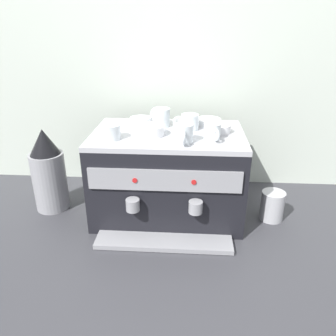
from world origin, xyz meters
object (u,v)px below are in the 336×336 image
object	(u,v)px
ceramic_cup_4	(189,122)
ceramic_bowl_0	(208,122)
ceramic_bowl_1	(141,121)
espresso_machine	(168,174)
coffee_grinder	(49,172)
ceramic_bowl_2	(220,129)
ceramic_cup_2	(110,132)
milk_pitcher	(272,206)
ceramic_cup_3	(183,134)
ceramic_cup_0	(213,132)
ceramic_cup_1	(161,117)
ceramic_bowl_3	(150,130)

from	to	relation	value
ceramic_cup_4	ceramic_bowl_0	world-z (taller)	ceramic_cup_4
ceramic_cup_4	ceramic_bowl_1	xyz separation A→B (m)	(-0.23, 0.08, -0.02)
espresso_machine	coffee_grinder	distance (m)	0.57
ceramic_bowl_2	ceramic_cup_2	bearing A→B (deg)	-166.35
coffee_grinder	milk_pitcher	bearing A→B (deg)	-2.04
espresso_machine	coffee_grinder	xyz separation A→B (m)	(-0.57, 0.01, -0.01)
ceramic_cup_2	ceramic_cup_4	distance (m)	0.36
ceramic_cup_3	milk_pitcher	bearing A→B (deg)	12.29
ceramic_bowl_1	milk_pitcher	size ratio (longest dim) A/B	0.73
ceramic_cup_0	ceramic_cup_1	size ratio (longest dim) A/B	0.98
espresso_machine	ceramic_bowl_1	world-z (taller)	ceramic_bowl_1
ceramic_bowl_0	coffee_grinder	xyz separation A→B (m)	(-0.75, -0.12, -0.22)
ceramic_bowl_1	ceramic_bowl_3	xyz separation A→B (m)	(0.06, -0.17, 0.01)
ceramic_cup_1	ceramic_cup_2	size ratio (longest dim) A/B	0.98
espresso_machine	ceramic_cup_1	xyz separation A→B (m)	(-0.04, 0.10, 0.24)
ceramic_cup_1	ceramic_bowl_3	distance (m)	0.14
ceramic_cup_1	ceramic_cup_0	bearing A→B (deg)	-37.50
ceramic_cup_3	ceramic_bowl_2	xyz separation A→B (m)	(0.16, 0.14, -0.02)
ceramic_cup_1	ceramic_bowl_0	xyz separation A→B (m)	(0.22, 0.03, -0.03)
ceramic_cup_4	ceramic_bowl_3	xyz separation A→B (m)	(-0.17, -0.09, -0.01)
ceramic_cup_1	ceramic_bowl_0	world-z (taller)	ceramic_cup_1
ceramic_cup_3	ceramic_bowl_0	xyz separation A→B (m)	(0.11, 0.25, -0.02)
ceramic_bowl_0	milk_pitcher	world-z (taller)	ceramic_bowl_0
espresso_machine	coffee_grinder	world-z (taller)	coffee_grinder
ceramic_cup_1	ceramic_cup_2	xyz separation A→B (m)	(-0.19, -0.20, -0.01)
espresso_machine	ceramic_cup_2	distance (m)	0.34
ceramic_cup_3	ceramic_cup_4	distance (m)	0.18
ceramic_bowl_3	ceramic_cup_1	bearing A→B (deg)	75.63
espresso_machine	milk_pitcher	xyz separation A→B (m)	(0.49, -0.03, -0.13)
ceramic_cup_1	ceramic_cup_3	xyz separation A→B (m)	(0.11, -0.22, -0.00)
espresso_machine	ceramic_cup_1	size ratio (longest dim) A/B	6.23
ceramic_bowl_0	ceramic_bowl_2	bearing A→B (deg)	-67.68
ceramic_cup_4	milk_pitcher	distance (m)	0.55
ceramic_cup_3	ceramic_bowl_0	bearing A→B (deg)	66.04
ceramic_bowl_0	ceramic_bowl_2	world-z (taller)	ceramic_bowl_2
ceramic_cup_1	milk_pitcher	size ratio (longest dim) A/B	0.77
ceramic_cup_0	ceramic_bowl_1	bearing A→B (deg)	148.18
ceramic_bowl_1	ceramic_bowl_2	distance (m)	0.38
espresso_machine	ceramic_bowl_2	xyz separation A→B (m)	(0.23, 0.02, 0.22)
ceramic_cup_0	milk_pitcher	bearing A→B (deg)	8.31
espresso_machine	milk_pitcher	size ratio (longest dim) A/B	4.82
ceramic_bowl_2	ceramic_cup_3	bearing A→B (deg)	-138.50
ceramic_bowl_1	coffee_grinder	world-z (taller)	ceramic_bowl_1
ceramic_cup_4	coffee_grinder	xyz separation A→B (m)	(-0.66, -0.05, -0.25)
ceramic_cup_0	ceramic_cup_2	bearing A→B (deg)	-177.22
ceramic_cup_0	ceramic_bowl_3	world-z (taller)	ceramic_cup_0
ceramic_cup_0	ceramic_bowl_3	distance (m)	0.27
ceramic_cup_2	ceramic_bowl_2	xyz separation A→B (m)	(0.46, 0.11, -0.01)
ceramic_cup_0	ceramic_bowl_2	xyz separation A→B (m)	(0.04, 0.09, -0.02)
ceramic_bowl_0	ceramic_bowl_2	distance (m)	0.12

